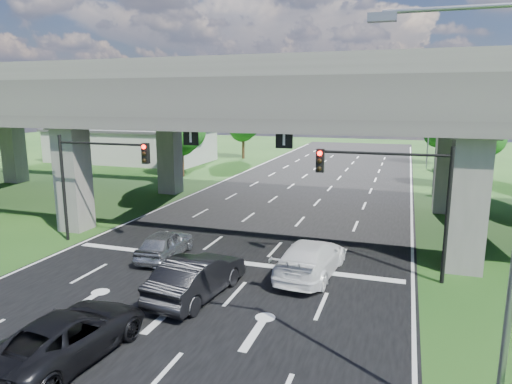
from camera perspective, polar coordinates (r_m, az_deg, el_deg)
The scene contains 19 objects.
ground at distance 19.99m, azimuth -7.57°, elevation -11.90°, with size 160.00×160.00×0.00m, color #183F14.
road at distance 28.79m, azimuth 1.12°, elevation -4.43°, with size 18.00×120.00×0.03m, color black.
overpass at distance 29.61m, azimuth 2.35°, elevation 11.50°, with size 80.00×15.00×10.00m.
warehouse at distance 62.05m, azimuth -15.28°, elevation 5.60°, with size 20.00×10.00×4.00m, color #9E9E99.
signal_right at distance 20.74m, azimuth 17.07°, elevation 0.65°, with size 5.76×0.54×6.00m.
signal_left at distance 26.18m, azimuth -19.59°, elevation 2.65°, with size 5.76×0.54×6.00m.
streetlight_near at distance 10.83m, azimuth 28.24°, elevation -0.82°, with size 3.38×0.25×10.00m.
streetlight_far at distance 40.56m, azimuth 21.22°, elevation 7.80°, with size 3.38×0.25×10.00m.
streetlight_beyond at distance 56.53m, azimuth 20.50°, elevation 8.67°, with size 3.38×0.25×10.00m.
tree_left_near at distance 47.97m, azimuth -9.27°, elevation 7.63°, with size 4.50×4.50×7.80m.
tree_left_mid at distance 56.49m, azimuth -8.21°, elevation 7.56°, with size 3.91×3.90×6.76m.
tree_left_far at distance 62.22m, azimuth -1.58°, elevation 8.91°, with size 4.80×4.80×8.32m.
tree_right_near at distance 44.86m, azimuth 24.64°, elevation 6.08°, with size 4.20×4.20×7.28m.
tree_right_mid at distance 53.18m, azimuth 26.95°, elevation 6.21°, with size 3.91×3.90×6.76m.
tree_right_far at distance 60.67m, azimuth 22.16°, elevation 7.71°, with size 4.50×4.50×7.80m.
car_silver at distance 23.60m, azimuth -11.30°, elevation -6.41°, with size 1.69×4.20×1.43m, color #9D9FA4.
car_dark at distance 18.86m, azimuth -7.34°, elevation -10.44°, with size 1.82×5.22×1.72m, color black.
car_white at distance 21.05m, azimuth 6.85°, elevation -8.21°, with size 2.27×5.58×1.62m, color white.
car_trailing at distance 15.83m, azimuth -22.25°, elevation -16.22°, with size 2.45×5.32×1.48m, color black.
Camera 1 is at (8.16, -16.46, 7.89)m, focal length 32.00 mm.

